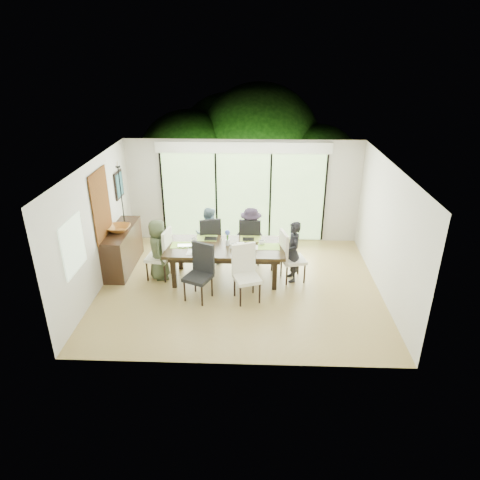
{
  "coord_description": "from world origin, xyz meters",
  "views": [
    {
      "loc": [
        0.31,
        -8.07,
        4.8
      ],
      "look_at": [
        0.0,
        0.25,
        1.0
      ],
      "focal_mm": 32.0,
      "sensor_mm": 36.0,
      "label": 1
    }
  ],
  "objects_px": {
    "chair_right_end": "(293,256)",
    "cup_b": "(232,246)",
    "sideboard": "(123,248)",
    "bowl": "(119,228)",
    "chair_near_right": "(247,274)",
    "vase": "(228,242)",
    "cup_c": "(262,242)",
    "chair_near_left": "(198,274)",
    "laptop": "(186,247)",
    "chair_far_right": "(251,239)",
    "person_right_end": "(293,252)",
    "person_far_left": "(209,235)",
    "person_left_end": "(158,249)",
    "cup_a": "(194,240)",
    "chair_far_left": "(209,239)",
    "chair_left_end": "(158,254)",
    "table_top": "(225,247)",
    "person_far_right": "(251,236)"
  },
  "relations": [
    {
      "from": "chair_left_end",
      "to": "bowl",
      "type": "xyz_separation_m",
      "value": [
        -0.93,
        0.36,
        0.44
      ]
    },
    {
      "from": "chair_left_end",
      "to": "chair_right_end",
      "type": "distance_m",
      "value": 3.0
    },
    {
      "from": "chair_far_left",
      "to": "cup_c",
      "type": "xyz_separation_m",
      "value": [
        1.25,
        -0.75,
        0.27
      ]
    },
    {
      "from": "laptop",
      "to": "sideboard",
      "type": "distance_m",
      "value": 1.71
    },
    {
      "from": "person_left_end",
      "to": "cup_a",
      "type": "bearing_deg",
      "value": -92.06
    },
    {
      "from": "chair_near_right",
      "to": "vase",
      "type": "relative_size",
      "value": 9.17
    },
    {
      "from": "person_right_end",
      "to": "sideboard",
      "type": "xyz_separation_m",
      "value": [
        -3.91,
        0.46,
        -0.21
      ]
    },
    {
      "from": "chair_near_left",
      "to": "bowl",
      "type": "bearing_deg",
      "value": 171.51
    },
    {
      "from": "laptop",
      "to": "chair_left_end",
      "type": "bearing_deg",
      "value": 165.11
    },
    {
      "from": "chair_right_end",
      "to": "chair_far_left",
      "type": "height_order",
      "value": "same"
    },
    {
      "from": "chair_far_right",
      "to": "cup_b",
      "type": "xyz_separation_m",
      "value": [
        -0.4,
        -0.95,
        0.26
      ]
    },
    {
      "from": "chair_far_left",
      "to": "chair_near_left",
      "type": "height_order",
      "value": "same"
    },
    {
      "from": "vase",
      "to": "chair_right_end",
      "type": "bearing_deg",
      "value": -1.97
    },
    {
      "from": "cup_a",
      "to": "sideboard",
      "type": "distance_m",
      "value": 1.8
    },
    {
      "from": "cup_c",
      "to": "table_top",
      "type": "bearing_deg",
      "value": -172.87
    },
    {
      "from": "vase",
      "to": "laptop",
      "type": "height_order",
      "value": "vase"
    },
    {
      "from": "chair_left_end",
      "to": "person_left_end",
      "type": "height_order",
      "value": "person_left_end"
    },
    {
      "from": "chair_far_right",
      "to": "bowl",
      "type": "distance_m",
      "value": 3.05
    },
    {
      "from": "chair_near_left",
      "to": "cup_b",
      "type": "relative_size",
      "value": 11.0
    },
    {
      "from": "bowl",
      "to": "vase",
      "type": "bearing_deg",
      "value": -7.01
    },
    {
      "from": "vase",
      "to": "laptop",
      "type": "bearing_deg",
      "value": -170.54
    },
    {
      "from": "vase",
      "to": "cup_b",
      "type": "relative_size",
      "value": 1.2
    },
    {
      "from": "table_top",
      "to": "cup_a",
      "type": "distance_m",
      "value": 0.72
    },
    {
      "from": "chair_far_right",
      "to": "chair_near_right",
      "type": "bearing_deg",
      "value": 93.92
    },
    {
      "from": "laptop",
      "to": "cup_b",
      "type": "bearing_deg",
      "value": -6.15
    },
    {
      "from": "chair_near_left",
      "to": "chair_near_right",
      "type": "distance_m",
      "value": 1.0
    },
    {
      "from": "chair_far_right",
      "to": "chair_near_left",
      "type": "xyz_separation_m",
      "value": [
        -1.05,
        -1.72,
        0.0
      ]
    },
    {
      "from": "table_top",
      "to": "cup_a",
      "type": "bearing_deg",
      "value": 167.91
    },
    {
      "from": "chair_near_left",
      "to": "person_right_end",
      "type": "distance_m",
      "value": 2.17
    },
    {
      "from": "chair_left_end",
      "to": "chair_near_right",
      "type": "height_order",
      "value": "same"
    },
    {
      "from": "chair_right_end",
      "to": "bowl",
      "type": "height_order",
      "value": "chair_right_end"
    },
    {
      "from": "chair_far_right",
      "to": "laptop",
      "type": "xyz_separation_m",
      "value": [
        -1.4,
        -0.95,
        0.23
      ]
    },
    {
      "from": "person_right_end",
      "to": "cup_b",
      "type": "relative_size",
      "value": 12.9
    },
    {
      "from": "chair_near_right",
      "to": "person_left_end",
      "type": "height_order",
      "value": "person_left_end"
    },
    {
      "from": "person_far_right",
      "to": "bowl",
      "type": "xyz_separation_m",
      "value": [
        -2.98,
        -0.47,
        0.34
      ]
    },
    {
      "from": "person_far_left",
      "to": "vase",
      "type": "height_order",
      "value": "person_far_left"
    },
    {
      "from": "cup_b",
      "to": "vase",
      "type": "bearing_deg",
      "value": 123.69
    },
    {
      "from": "chair_near_right",
      "to": "cup_c",
      "type": "bearing_deg",
      "value": 53.31
    },
    {
      "from": "person_left_end",
      "to": "cup_a",
      "type": "height_order",
      "value": "person_left_end"
    },
    {
      "from": "table_top",
      "to": "chair_left_end",
      "type": "bearing_deg",
      "value": -180.0
    },
    {
      "from": "cup_b",
      "to": "cup_c",
      "type": "relative_size",
      "value": 0.81
    },
    {
      "from": "sideboard",
      "to": "bowl",
      "type": "xyz_separation_m",
      "value": [
        0.0,
        -0.1,
        0.55
      ]
    },
    {
      "from": "person_right_end",
      "to": "person_far_left",
      "type": "distance_m",
      "value": 2.1
    },
    {
      "from": "chair_right_end",
      "to": "laptop",
      "type": "xyz_separation_m",
      "value": [
        -2.35,
        -0.1,
        0.23
      ]
    },
    {
      "from": "chair_left_end",
      "to": "person_right_end",
      "type": "relative_size",
      "value": 0.85
    },
    {
      "from": "chair_right_end",
      "to": "chair_far_left",
      "type": "bearing_deg",
      "value": 52.24
    },
    {
      "from": "chair_right_end",
      "to": "cup_b",
      "type": "distance_m",
      "value": 1.38
    },
    {
      "from": "person_right_end",
      "to": "sideboard",
      "type": "distance_m",
      "value": 3.94
    },
    {
      "from": "cup_a",
      "to": "sideboard",
      "type": "bearing_deg",
      "value": 170.01
    },
    {
      "from": "vase",
      "to": "chair_left_end",
      "type": "bearing_deg",
      "value": -178.15
    }
  ]
}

